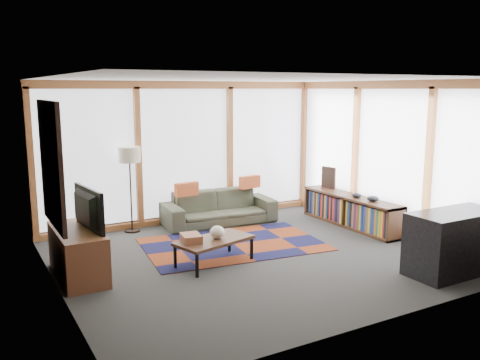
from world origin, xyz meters
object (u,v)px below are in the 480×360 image
floor_lamp (131,190)px  coffee_table (214,251)px  bookshelf (351,211)px  tv_console (78,253)px  sofa (219,208)px  bar_counter (454,242)px  television (82,209)px

floor_lamp → coffee_table: (0.50, -2.21, -0.56)m
bookshelf → tv_console: tv_console is taller
coffee_table → floor_lamp: bearing=102.9°
bookshelf → sofa: bearing=146.4°
sofa → bar_counter: 4.16m
sofa → floor_lamp: bearing=174.4°
bar_counter → floor_lamp: bearing=128.0°
floor_lamp → bar_counter: floor_lamp is taller
tv_console → bar_counter: bar_counter is taller
coffee_table → tv_console: bearing=166.3°
floor_lamp → television: bearing=-123.8°
sofa → bookshelf: bearing=-29.5°
coffee_table → television: 1.91m
tv_console → television: size_ratio=1.34×
floor_lamp → tv_console: 2.23m
sofa → bar_counter: (1.60, -3.83, 0.12)m
tv_console → television: bearing=-32.1°
sofa → bookshelf: sofa is taller
bar_counter → television: bearing=152.7°
floor_lamp → coffee_table: bearing=-77.1°
television → floor_lamp: bearing=-40.2°
floor_lamp → sofa: bearing=-9.7°
sofa → floor_lamp: size_ratio=1.39×
television → bar_counter: bearing=-123.9°
sofa → coffee_table: size_ratio=1.86×
floor_lamp → tv_console: bearing=-126.0°
coffee_table → television: television is taller
sofa → floor_lamp: floor_lamp is taller
tv_console → bar_counter: (4.46, -2.33, 0.10)m
sofa → bookshelf: 2.40m
floor_lamp → bar_counter: size_ratio=1.11×
floor_lamp → coffee_table: size_ratio=1.34×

